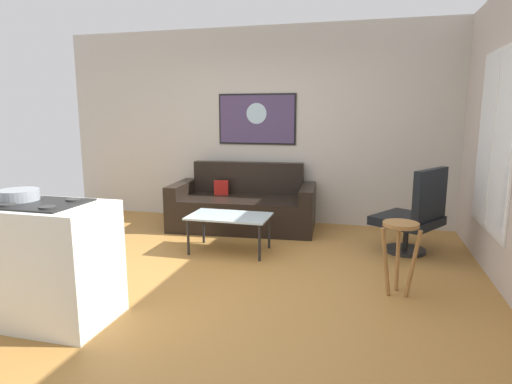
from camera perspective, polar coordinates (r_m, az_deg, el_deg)
ground at (r=4.30m, az=-5.58°, el=-11.48°), size 6.40×6.40×0.04m
back_wall at (r=6.33m, az=1.87°, el=8.75°), size 6.40×0.05×2.80m
couch at (r=5.99m, az=-1.66°, el=-2.03°), size 2.02×1.07×0.89m
coffee_table at (r=4.94m, az=-3.54°, el=-3.52°), size 0.92×0.56×0.43m
armchair at (r=5.15m, az=20.36°, el=-2.84°), size 0.88×0.89×0.99m
bar_stool at (r=3.95m, az=18.58°, el=-6.06°), size 0.35×0.35×0.65m
kitchen_counter at (r=3.85m, az=-29.13°, el=-7.87°), size 1.52×0.61×0.94m
mixing_bowl at (r=3.73m, az=-29.04°, el=-0.47°), size 0.30×0.30×0.10m
wall_painting at (r=6.33m, az=0.10°, el=9.66°), size 1.16×0.03×0.73m
window at (r=4.80m, az=29.09°, el=5.89°), size 0.03×1.23×1.78m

